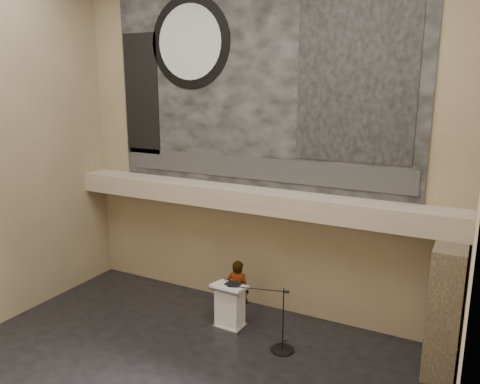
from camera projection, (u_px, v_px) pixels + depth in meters
The scene contains 17 objects.
wall_back at pixel (255, 144), 11.48m from camera, with size 10.00×0.02×8.50m, color #8A7357.
wall_right at pixel (478, 204), 5.78m from camera, with size 0.02×8.00×8.50m, color #8A7357.
soffit at pixel (248, 199), 11.43m from camera, with size 10.00×0.80×0.50m, color tan.
sprinkler_left at pixel (192, 203), 12.18m from camera, with size 0.04×0.04×0.06m, color #B2893D.
sprinkler_right at pixel (321, 220), 10.60m from camera, with size 0.04×0.04×0.06m, color #B2893D.
banner at pixel (255, 83), 11.13m from camera, with size 8.00×0.05×5.00m, color black.
banner_text_strip at pixel (254, 168), 11.56m from camera, with size 7.76×0.02×0.55m, color #2C2C2C.
banner_clock_rim at pixel (190, 42), 11.68m from camera, with size 2.30×2.30×0.02m, color black.
banner_clock_face at pixel (189, 42), 11.66m from camera, with size 1.84×1.84×0.02m, color silver.
banner_building_print at pixel (355, 79), 9.99m from camera, with size 2.60×0.02×3.60m, color black.
banner_brick_print at pixel (142, 95), 12.69m from camera, with size 1.10×0.02×3.20m, color black.
stone_pier at pixel (445, 307), 9.31m from camera, with size 0.60×1.40×2.70m, color #473B2B.
lectern at pixel (230, 306), 11.07m from camera, with size 0.80×0.59×1.14m.
binder at pixel (233, 284), 10.94m from camera, with size 0.33×0.26×0.04m, color black.
papers at pixel (227, 284), 10.97m from camera, with size 0.19×0.27×0.01m, color silver.
speaker_person at pixel (238, 291), 11.35m from camera, with size 0.57×0.38×1.57m, color silver.
mic_stand at pixel (281, 341), 10.20m from camera, with size 1.45×0.58×1.46m.
Camera 1 is at (4.98, -6.32, 5.72)m, focal length 35.00 mm.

